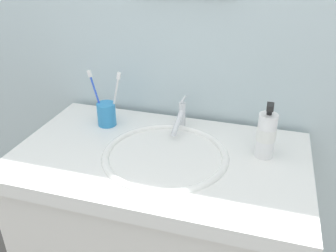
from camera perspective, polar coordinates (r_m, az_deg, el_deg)
name	(u,v)px	position (r m, az deg, el deg)	size (l,w,h in m)	color
tiled_wall_back	(185,38)	(1.30, 2.80, 13.87)	(2.13, 0.04, 2.40)	silver
sink_basin	(165,164)	(1.14, -0.43, -6.10)	(0.40, 0.40, 0.10)	white
faucet	(180,117)	(1.26, 2.01, 1.44)	(0.02, 0.16, 0.10)	silver
toothbrush_cup	(107,114)	(1.31, -9.84, 1.89)	(0.07, 0.07, 0.09)	#338CCC
toothbrush_blue	(96,94)	(1.29, -11.46, 5.02)	(0.06, 0.01, 0.20)	blue
toothbrush_white	(115,96)	(1.27, -8.47, 4.85)	(0.06, 0.01, 0.20)	white
soap_dispenser	(266,134)	(1.13, 15.49, -1.33)	(0.06, 0.06, 0.18)	white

